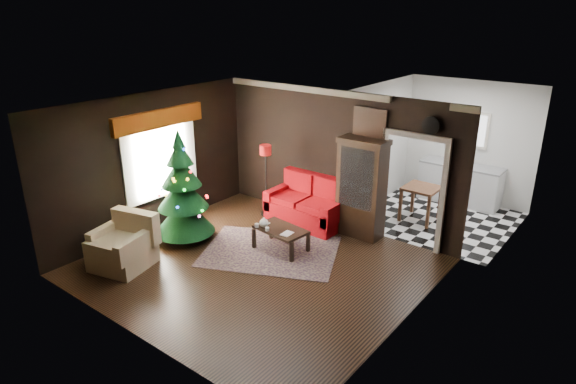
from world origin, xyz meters
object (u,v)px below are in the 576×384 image
Objects in this scene: armchair at (121,243)px; wall_clock at (431,125)px; teapot at (264,223)px; christmas_tree at (182,189)px; curio_cabinet at (361,190)px; floor_lamp at (266,180)px; coffee_table at (281,239)px; kitchen_table at (420,203)px; loveseat at (307,202)px.

wall_clock is at bearing 31.17° from armchair.
christmas_tree is at bearing -156.84° from teapot.
curio_cabinet is 2.12m from floor_lamp.
wall_clock is (3.84, 3.87, 1.92)m from armchair.
christmas_tree reaches higher than armchair.
teapot reaches higher than coffee_table.
kitchen_table is at bearing 63.36° from coffee_table.
wall_clock reaches higher than armchair.
christmas_tree is 11.50× the size of teapot.
loveseat is 1.09× the size of floor_lamp.
wall_clock is (2.35, 0.40, 1.88)m from loveseat.
floor_lamp is at bearing -166.28° from loveseat.
kitchen_table is at bearing 42.51° from loveseat.
teapot is at bearing 38.87° from armchair.
teapot is 0.26× the size of kitchen_table.
loveseat is 0.89× the size of curio_cabinet.
armchair is 5.78m from wall_clock.
curio_cabinet reaches higher than armchair.
curio_cabinet is at bearing 10.83° from loveseat.
floor_lamp is 1.93m from christmas_tree.
coffee_table is (1.82, 2.19, -0.23)m from armchair.
floor_lamp is at bearing 65.94° from armchair.
wall_clock is at bearing 39.74° from coffee_table.
loveseat is 3.04m from wall_clock.
coffee_table is at bearing 24.06° from christmas_tree.
curio_cabinet is 2.53× the size of kitchen_table.
teapot is at bearing -88.01° from loveseat.
armchair is 5.04× the size of teapot.
teapot is (0.96, -1.21, -0.29)m from floor_lamp.
floor_lamp reaches higher than kitchen_table.
wall_clock is (3.26, 0.62, 1.55)m from floor_lamp.
coffee_table is 1.30× the size of kitchen_table.
loveseat is 3.77m from armchair.
armchair is at bearing -100.02° from floor_lamp.
floor_lamp is at bearing 139.73° from coffee_table.
floor_lamp is 3.31m from armchair.
kitchen_table is (-0.55, 1.25, -2.00)m from wall_clock.
kitchen_table is at bearing 65.56° from curio_cabinet.
floor_lamp is at bearing 74.12° from christmas_tree.
floor_lamp is 1.60× the size of coffee_table.
curio_cabinet is at bearing -171.47° from wall_clock.
loveseat is at bearing 91.99° from teapot.
armchair reaches higher than kitchen_table.
kitchen_table is (1.47, 2.93, 0.14)m from coffee_table.
armchair reaches higher than coffee_table.
floor_lamp is 8.09× the size of teapot.
kitchen_table reaches higher than teapot.
teapot is (0.05, -1.43, 0.04)m from loveseat.
loveseat is 1.35m from coffee_table.
armchair reaches higher than teapot.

